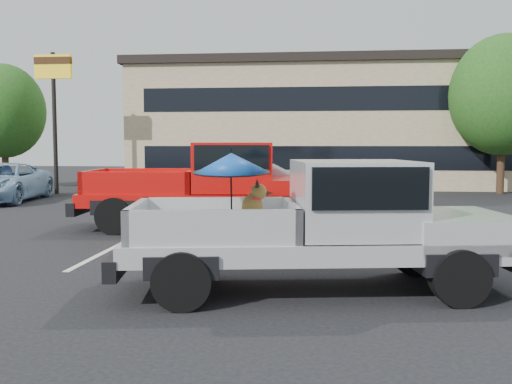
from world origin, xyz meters
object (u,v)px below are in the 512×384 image
motel_sign (54,85)px  silver_sedan (258,189)px  tree_left (4,111)px  tree_back (403,104)px  red_pickup (227,182)px  tree_right (503,95)px  blue_suv (2,182)px  silver_pickup (337,218)px

motel_sign → silver_sedan: motel_sign is taller
silver_sedan → tree_left: bearing=48.6°
motel_sign → tree_left: 5.08m
motel_sign → tree_back: size_ratio=0.84×
red_pickup → tree_right: bearing=43.9°
tree_back → blue_suv: (-16.44, -13.52, -3.70)m
silver_sedan → blue_suv: 10.59m
motel_sign → tree_left: size_ratio=1.00×
tree_back → silver_pickup: 25.83m
motel_sign → silver_pickup: size_ratio=1.01×
tree_right → red_pickup: bearing=-131.8°
tree_back → blue_suv: size_ratio=1.38×
tree_right → blue_suv: tree_right is taller
tree_right → silver_pickup: (-7.57, -17.20, -3.16)m
tree_right → silver_sedan: size_ratio=1.32×
motel_sign → silver_sedan: (9.46, -7.28, -3.80)m
tree_left → red_pickup: tree_left is taller
tree_left → silver_pickup: (15.43, -18.20, -2.68)m
tree_left → silver_sedan: bearing=-37.4°
silver_sedan → blue_suv: size_ratio=1.00×
tree_left → blue_suv: tree_left is taller
motel_sign → silver_pickup: bearing=-53.1°
red_pickup → silver_sedan: size_ratio=1.30×
tree_right → silver_sedan: tree_right is taller
blue_suv → tree_right: bearing=7.9°
motel_sign → silver_sedan: 12.53m
silver_pickup → blue_suv: 16.65m
tree_right → tree_back: (-3.00, 8.00, 0.20)m
tree_right → silver_sedan: 13.73m
tree_back → silver_sedan: 18.82m
tree_left → red_pickup: bearing=-43.7°
silver_pickup → red_pickup: red_pickup is taller
silver_sedan → red_pickup: bearing=160.4°
silver_pickup → red_pickup: bearing=104.5°
tree_left → red_pickup: (12.89, -12.31, -2.55)m
tree_left → silver_sedan: tree_left is taller
motel_sign → red_pickup: 13.33m
red_pickup → blue_suv: 10.99m
silver_pickup → silver_sedan: silver_pickup is taller
silver_sedan → blue_suv: silver_sedan is taller
silver_pickup → tree_back: bearing=70.9°
tree_back → tree_right: bearing=-69.4°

